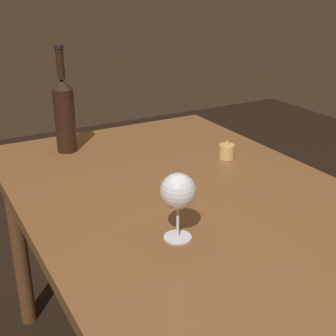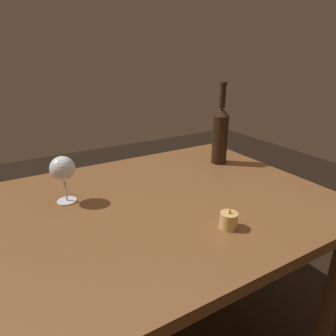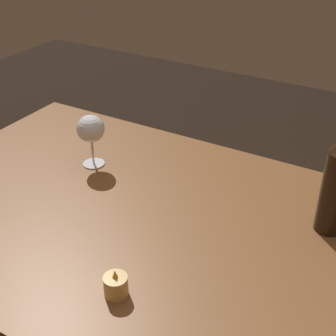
{
  "view_description": "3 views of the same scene",
  "coord_description": "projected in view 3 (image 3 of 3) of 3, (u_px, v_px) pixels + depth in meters",
  "views": [
    {
      "loc": [
        1.05,
        -0.63,
        1.31
      ],
      "look_at": [
        0.01,
        -0.05,
        0.82
      ],
      "focal_mm": 50.04,
      "sensor_mm": 36.0,
      "label": 1
    },
    {
      "loc": [
        0.38,
        0.8,
        1.21
      ],
      "look_at": [
        -0.09,
        0.01,
        0.85
      ],
      "focal_mm": 31.36,
      "sensor_mm": 36.0,
      "label": 2
    },
    {
      "loc": [
        -0.6,
        0.83,
        1.49
      ],
      "look_at": [
        -0.07,
        -0.1,
        0.84
      ],
      "focal_mm": 51.31,
      "sensor_mm": 36.0,
      "label": 3
    }
  ],
  "objects": [
    {
      "name": "dining_table",
      "position": [
        129.0,
        237.0,
        1.31
      ],
      "size": [
        1.3,
        0.9,
        0.74
      ],
      "color": "brown",
      "rests_on": "ground"
    },
    {
      "name": "wine_glass_left",
      "position": [
        91.0,
        130.0,
        1.41
      ],
      "size": [
        0.08,
        0.08,
        0.16
      ],
      "color": "white",
      "rests_on": "dining_table"
    },
    {
      "name": "votive_candle",
      "position": [
        116.0,
        286.0,
        1.0
      ],
      "size": [
        0.05,
        0.05,
        0.07
      ],
      "color": "#DBB266",
      "rests_on": "dining_table"
    }
  ]
}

